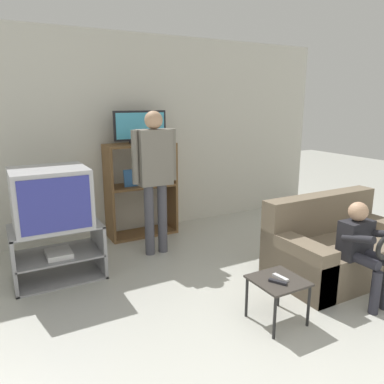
# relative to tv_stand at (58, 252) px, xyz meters

# --- Properties ---
(wall_back) EXTENTS (6.40, 0.06, 2.60)m
(wall_back) POSITION_rel_tv_stand_xyz_m (1.04, 1.05, 1.03)
(wall_back) COLOR beige
(wall_back) RESTS_ON ground_plane
(tv_stand) EXTENTS (0.86, 0.56, 0.55)m
(tv_stand) POSITION_rel_tv_stand_xyz_m (0.00, 0.00, 0.00)
(tv_stand) COLOR #939399
(tv_stand) RESTS_ON ground_plane
(television_main) EXTENTS (0.70, 0.61, 0.58)m
(television_main) POSITION_rel_tv_stand_xyz_m (-0.02, -0.01, 0.57)
(television_main) COLOR #B2B2B7
(television_main) RESTS_ON tv_stand
(media_shelf) EXTENTS (0.90, 0.37, 1.23)m
(media_shelf) POSITION_rel_tv_stand_xyz_m (1.21, 0.79, 0.35)
(media_shelf) COLOR brown
(media_shelf) RESTS_ON ground_plane
(television_flat) EXTENTS (0.69, 0.20, 0.41)m
(television_flat) POSITION_rel_tv_stand_xyz_m (1.23, 0.79, 1.15)
(television_flat) COLOR black
(television_flat) RESTS_ON media_shelf
(snack_table) EXTENTS (0.39, 0.39, 0.37)m
(snack_table) POSITION_rel_tv_stand_xyz_m (1.42, -1.67, 0.05)
(snack_table) COLOR #38332D
(snack_table) RESTS_ON ground_plane
(remote_control_black) EXTENTS (0.10, 0.14, 0.02)m
(remote_control_black) POSITION_rel_tv_stand_xyz_m (1.37, -1.71, 0.11)
(remote_control_black) COLOR #232328
(remote_control_black) RESTS_ON snack_table
(remote_control_white) EXTENTS (0.05, 0.15, 0.02)m
(remote_control_white) POSITION_rel_tv_stand_xyz_m (1.44, -1.66, 0.11)
(remote_control_white) COLOR silver
(remote_control_white) RESTS_ON snack_table
(couch) EXTENTS (1.44, 0.81, 0.80)m
(couch) POSITION_rel_tv_stand_xyz_m (2.55, -1.28, -0.00)
(couch) COLOR #756651
(couch) RESTS_ON ground_plane
(person_standing_adult) EXTENTS (0.53, 0.20, 1.65)m
(person_standing_adult) POSITION_rel_tv_stand_xyz_m (1.13, 0.12, 0.73)
(person_standing_adult) COLOR #4C4C56
(person_standing_adult) RESTS_ON ground_plane
(person_seated_child) EXTENTS (0.33, 0.43, 0.90)m
(person_seated_child) POSITION_rel_tv_stand_xyz_m (2.29, -1.76, 0.26)
(person_seated_child) COLOR #2D2D38
(person_seated_child) RESTS_ON ground_plane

